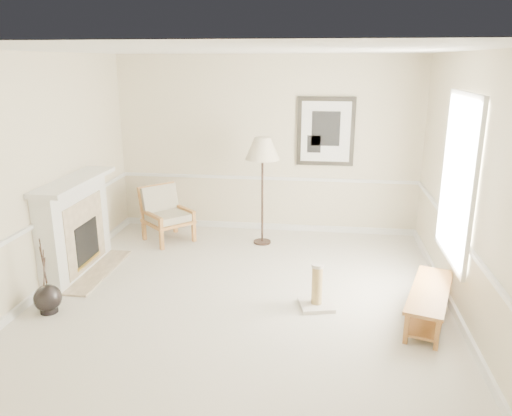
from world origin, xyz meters
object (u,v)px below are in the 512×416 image
Objects in this scene: floor_lamp at (263,152)px; scratching_post at (317,294)px; floor_vase at (48,299)px; bench at (429,300)px; armchair at (165,211)px.

floor_lamp is 2.59m from scratching_post.
floor_vase is 3.11m from scratching_post.
bench is (2.14, -2.20, -1.22)m from floor_lamp.
armchair is 0.70× the size of bench.
floor_lamp is at bearing 134.18° from bench.
armchair is at bearing 140.68° from scratching_post.
floor_vase is 2.66m from armchair.
floor_vase is 1.68× the size of scratching_post.
armchair is at bearing 77.22° from floor_vase.
floor_vase reaches higher than scratching_post.
floor_lamp is (1.58, 0.03, 1.00)m from armchair.
bench is (4.30, 0.40, 0.08)m from floor_vase.
floor_lamp is 1.23× the size of bench.
floor_vase reaches higher than armchair.
armchair is 1.76× the size of scratching_post.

